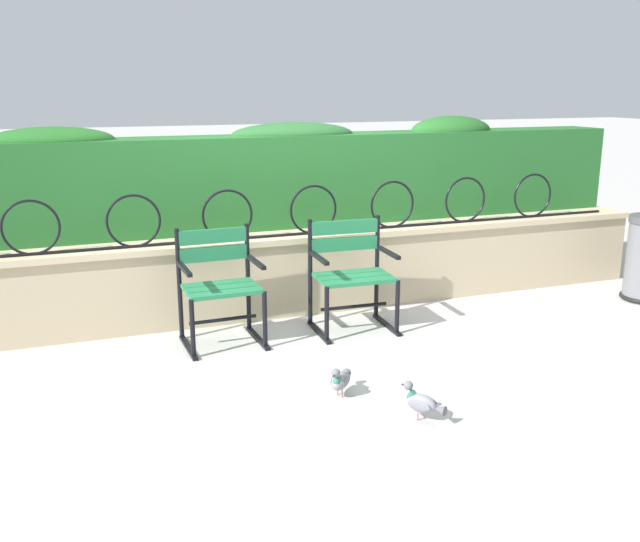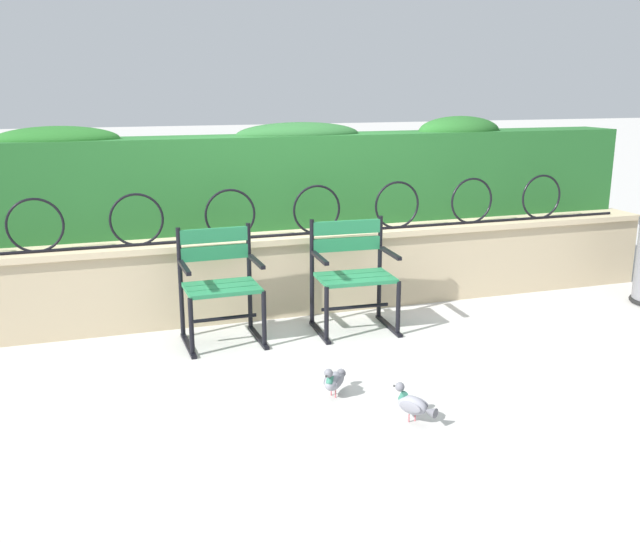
{
  "view_description": "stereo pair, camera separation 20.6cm",
  "coord_description": "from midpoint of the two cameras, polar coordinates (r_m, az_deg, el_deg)",
  "views": [
    {
      "loc": [
        -1.83,
        -4.77,
        1.92
      ],
      "look_at": [
        0.0,
        0.1,
        0.55
      ],
      "focal_mm": 39.97,
      "sensor_mm": 36.0,
      "label": 1
    },
    {
      "loc": [
        -1.64,
        -4.84,
        1.92
      ],
      "look_at": [
        0.0,
        0.1,
        0.55
      ],
      "focal_mm": 39.97,
      "sensor_mm": 36.0,
      "label": 2
    }
  ],
  "objects": [
    {
      "name": "ground_plane",
      "position": [
        5.46,
        -0.72,
        -5.84
      ],
      "size": [
        60.0,
        60.0,
        0.0
      ],
      "primitive_type": "plane",
      "color": "#B7B5AF"
    },
    {
      "name": "stone_wall",
      "position": [
        6.14,
        -3.48,
        -0.14
      ],
      "size": [
        6.97,
        0.41,
        0.69
      ],
      "color": "tan",
      "rests_on": "ground"
    },
    {
      "name": "park_chair_right",
      "position": [
        5.69,
        1.45,
        -0.04
      ],
      "size": [
        0.65,
        0.55,
        0.88
      ],
      "color": "#237547",
      "rests_on": "ground"
    },
    {
      "name": "iron_arch_fence",
      "position": [
        5.91,
        -4.73,
        4.49
      ],
      "size": [
        6.44,
        0.02,
        0.42
      ],
      "color": "black",
      "rests_on": "stone_wall"
    },
    {
      "name": "pigeon_near_chairs",
      "position": [
        4.54,
        0.31,
        -8.7
      ],
      "size": [
        0.22,
        0.25,
        0.22
      ],
      "color": "gray",
      "rests_on": "ground"
    },
    {
      "name": "park_chair_left",
      "position": [
        5.44,
        -9.15,
        -0.97
      ],
      "size": [
        0.59,
        0.53,
        0.87
      ],
      "color": "#237547",
      "rests_on": "ground"
    },
    {
      "name": "hedge_row",
      "position": [
        6.38,
        -4.61,
        7.57
      ],
      "size": [
        6.83,
        0.48,
        0.94
      ],
      "color": "#236028",
      "rests_on": "stone_wall"
    },
    {
      "name": "pigeon_far_side",
      "position": [
        4.27,
        6.78,
        -10.43
      ],
      "size": [
        0.2,
        0.26,
        0.22
      ],
      "color": "gray",
      "rests_on": "ground"
    }
  ]
}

